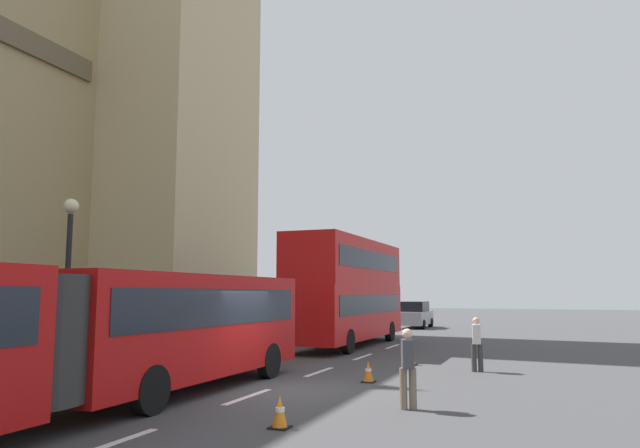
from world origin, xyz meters
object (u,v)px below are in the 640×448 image
traffic_cone_east (411,357)px  pedestrian_near_cones (408,365)px  double_decker_bus (348,287)px  traffic_cone_middle (368,372)px  street_lamp (68,272)px  traffic_cone_west (280,412)px  articulated_bus (22,333)px  sedan_lead (415,315)px  pedestrian_by_kerb (477,342)px

traffic_cone_east → pedestrian_near_cones: 7.66m
double_decker_bus → pedestrian_near_cones: (-13.40, -5.87, -1.80)m
double_decker_bus → traffic_cone_middle: double_decker_bus is taller
street_lamp → double_decker_bus: bearing=-19.7°
traffic_cone_west → traffic_cone_east: 9.99m
street_lamp → traffic_cone_west: bearing=-111.2°
articulated_bus → pedestrian_near_cones: (4.65, -5.87, -0.83)m
double_decker_bus → sedan_lead: double_decker_bus is taller
sedan_lead → traffic_cone_middle: size_ratio=7.59×
traffic_cone_middle → street_lamp: street_lamp is taller
pedestrian_near_cones → articulated_bus: bearing=128.4°
traffic_cone_east → pedestrian_by_kerb: bearing=-111.6°
pedestrian_by_kerb → articulated_bus: bearing=149.6°
sedan_lead → pedestrian_by_kerb: (-21.73, -6.61, -0.00)m
traffic_cone_west → traffic_cone_east: (9.99, -0.22, 0.00)m
pedestrian_near_cones → street_lamp: bearing=85.6°
sedan_lead → articulated_bus: bearing=-179.9°
sedan_lead → traffic_cone_west: (-30.81, -4.10, -0.63)m
articulated_bus → street_lamp: 7.19m
articulated_bus → street_lamp: bearing=39.6°
traffic_cone_middle → pedestrian_near_cones: pedestrian_near_cones is taller
street_lamp → pedestrian_by_kerb: (5.75, -11.09, -2.14)m
street_lamp → pedestrian_near_cones: street_lamp is taller
articulated_bus → traffic_cone_middle: bearing=-26.9°
traffic_cone_west → traffic_cone_east: same height
traffic_cone_east → pedestrian_by_kerb: (-0.91, -2.30, 0.63)m
articulated_bus → double_decker_bus: bearing=0.0°
sedan_lead → pedestrian_near_cones: sedan_lead is taller
traffic_cone_east → pedestrian_near_cones: pedestrian_near_cones is taller
articulated_bus → sedan_lead: size_ratio=4.15×
traffic_cone_east → traffic_cone_west: bearing=178.7°
articulated_bus → traffic_cone_middle: size_ratio=31.51×
traffic_cone_west → pedestrian_by_kerb: bearing=-15.5°
pedestrian_near_cones → pedestrian_by_kerb: size_ratio=1.00×
articulated_bus → traffic_cone_east: size_ratio=31.51×
articulated_bus → double_decker_bus: double_decker_bus is taller
articulated_bus → sedan_lead: bearing=0.1°
traffic_cone_west → pedestrian_near_cones: pedestrian_near_cones is taller
double_decker_bus → pedestrian_by_kerb: bearing=-136.1°
articulated_bus → double_decker_bus: (18.05, 0.00, 0.96)m
traffic_cone_east → street_lamp: 11.38m
double_decker_bus → traffic_cone_east: (-5.94, -4.29, -2.43)m
traffic_cone_west → double_decker_bus: bearing=14.3°
sedan_lead → pedestrian_near_cones: 28.89m
traffic_cone_middle → pedestrian_near_cones: 3.81m
street_lamp → traffic_cone_east: bearing=-52.8°
pedestrian_near_cones → pedestrian_by_kerb: (6.55, -0.71, 0.00)m
traffic_cone_east → pedestrian_near_cones: bearing=-168.0°
sedan_lead → street_lamp: street_lamp is taller
pedestrian_near_cones → traffic_cone_middle: bearing=29.6°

